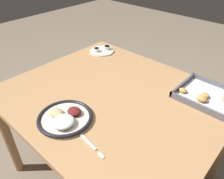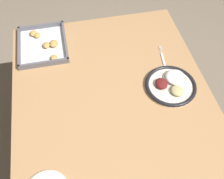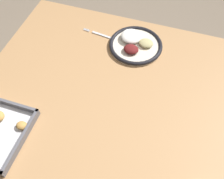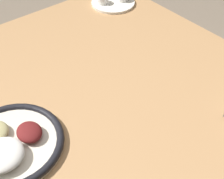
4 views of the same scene
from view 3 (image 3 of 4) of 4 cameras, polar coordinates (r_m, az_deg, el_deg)
name	(u,v)px [view 3 (image 3 of 4)]	position (r m, az deg, el deg)	size (l,w,h in m)	color
ground_plane	(111,153)	(1.79, -0.32, -13.67)	(8.00, 8.00, 0.00)	#7A6B59
dining_table	(110,104)	(1.24, -0.46, -3.11)	(1.19, 1.01, 0.71)	#AD7F51
dinner_plate	(135,44)	(1.34, 5.06, 9.81)	(0.27, 0.27, 0.05)	beige
fork	(102,35)	(1.39, -2.12, 11.73)	(0.20, 0.04, 0.00)	silver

